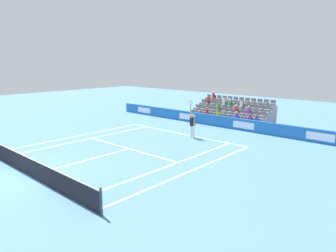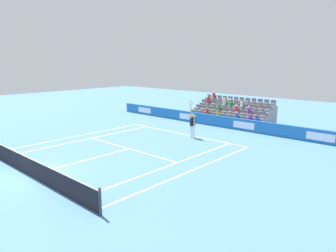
{
  "view_description": "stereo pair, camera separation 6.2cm",
  "coord_description": "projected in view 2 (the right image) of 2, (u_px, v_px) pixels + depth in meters",
  "views": [
    {
      "loc": [
        -14.6,
        5.97,
        5.48
      ],
      "look_at": [
        -0.6,
        -9.48,
        1.1
      ],
      "focal_mm": 32.81,
      "sensor_mm": 36.0,
      "label": 1
    },
    {
      "loc": [
        -14.65,
        5.93,
        5.48
      ],
      "look_at": [
        -0.6,
        -9.48,
        1.1
      ],
      "focal_mm": 32.81,
      "sensor_mm": 36.0,
      "label": 2
    }
  ],
  "objects": [
    {
      "name": "ground_plane",
      "position": [
        29.0,
        175.0,
        15.07
      ],
      "size": [
        80.0,
        80.0,
        0.0
      ],
      "primitive_type": "plane",
      "color": "#4C7AB2"
    },
    {
      "name": "line_baseline",
      "position": [
        183.0,
        134.0,
        23.67
      ],
      "size": [
        10.97,
        0.1,
        0.01
      ],
      "primitive_type": "cube",
      "color": "white",
      "rests_on": "ground"
    },
    {
      "name": "line_service",
      "position": [
        129.0,
        149.0,
        19.7
      ],
      "size": [
        8.23,
        0.1,
        0.01
      ],
      "primitive_type": "cube",
      "color": "white",
      "rests_on": "ground"
    },
    {
      "name": "line_centre_service",
      "position": [
        86.0,
        160.0,
        17.38
      ],
      "size": [
        0.1,
        6.4,
        0.01
      ],
      "primitive_type": "cube",
      "color": "white",
      "rests_on": "ground"
    },
    {
      "name": "line_singles_sideline_left",
      "position": [
        87.0,
        139.0,
        22.08
      ],
      "size": [
        0.1,
        11.89,
        0.01
      ],
      "primitive_type": "cube",
      "color": "white",
      "rests_on": "ground"
    },
    {
      "name": "line_singles_sideline_right",
      "position": [
        172.0,
        165.0,
        16.66
      ],
      "size": [
        0.1,
        11.89,
        0.01
      ],
      "primitive_type": "cube",
      "color": "white",
      "rests_on": "ground"
    },
    {
      "name": "line_doubles_sideline_left",
      "position": [
        76.0,
        136.0,
        22.98
      ],
      "size": [
        0.1,
        11.89,
        0.01
      ],
      "primitive_type": "cube",
      "color": "white",
      "rests_on": "ground"
    },
    {
      "name": "line_doubles_sideline_right",
      "position": [
        192.0,
        170.0,
        15.75
      ],
      "size": [
        0.1,
        11.89,
        0.01
      ],
      "primitive_type": "cube",
      "color": "white",
      "rests_on": "ground"
    },
    {
      "name": "line_centre_mark",
      "position": [
        182.0,
        134.0,
        23.6
      ],
      "size": [
        0.1,
        0.2,
        0.01
      ],
      "primitive_type": "cube",
      "color": "white",
      "rests_on": "ground"
    },
    {
      "name": "sponsor_barrier",
      "position": [
        214.0,
        120.0,
        26.61
      ],
      "size": [
        23.16,
        0.22,
        0.96
      ],
      "color": "#1E66AD",
      "rests_on": "ground"
    },
    {
      "name": "tennis_net",
      "position": [
        28.0,
        166.0,
        14.97
      ],
      "size": [
        11.97,
        0.1,
        1.07
      ],
      "color": "#33383D",
      "rests_on": "ground"
    },
    {
      "name": "tennis_player",
      "position": [
        192.0,
        124.0,
        22.37
      ],
      "size": [
        0.52,
        0.39,
        2.85
      ],
      "color": "white",
      "rests_on": "ground"
    },
    {
      "name": "stadium_stand",
      "position": [
        232.0,
        114.0,
        28.68
      ],
      "size": [
        7.44,
        3.8,
        2.57
      ],
      "color": "gray",
      "rests_on": "ground"
    },
    {
      "name": "loose_tennis_ball",
      "position": [
        79.0,
        181.0,
        14.33
      ],
      "size": [
        0.07,
        0.07,
        0.07
      ],
      "primitive_type": "sphere",
      "color": "#D1E533",
      "rests_on": "ground"
    }
  ]
}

